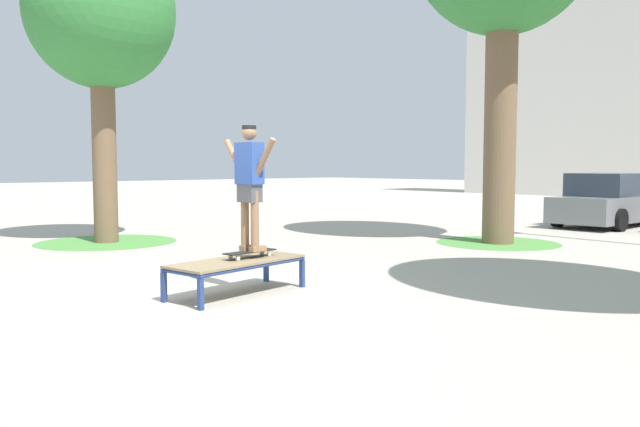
{
  "coord_description": "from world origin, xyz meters",
  "views": [
    {
      "loc": [
        7.34,
        -4.26,
        1.7
      ],
      "look_at": [
        0.52,
        2.03,
        1.0
      ],
      "focal_mm": 35.35,
      "sensor_mm": 36.0,
      "label": 1
    }
  ],
  "objects_px": {
    "tree_near_left": "(101,15)",
    "skateboard": "(250,252)",
    "skate_box": "(237,263)",
    "car_grey": "(609,202)",
    "skater": "(250,179)"
  },
  "relations": [
    {
      "from": "tree_near_left",
      "to": "skateboard",
      "type": "bearing_deg",
      "value": -7.97
    },
    {
      "from": "skateboard",
      "to": "tree_near_left",
      "type": "relative_size",
      "value": 0.12
    },
    {
      "from": "skate_box",
      "to": "tree_near_left",
      "type": "distance_m",
      "value": 8.2
    },
    {
      "from": "tree_near_left",
      "to": "car_grey",
      "type": "xyz_separation_m",
      "value": [
        6.01,
        12.07,
        -4.3
      ]
    },
    {
      "from": "car_grey",
      "to": "skater",
      "type": "bearing_deg",
      "value": -87.1
    },
    {
      "from": "skater",
      "to": "car_grey",
      "type": "bearing_deg",
      "value": 92.9
    },
    {
      "from": "skate_box",
      "to": "skateboard",
      "type": "bearing_deg",
      "value": 98.33
    },
    {
      "from": "skate_box",
      "to": "skateboard",
      "type": "distance_m",
      "value": 0.28
    },
    {
      "from": "skateboard",
      "to": "skater",
      "type": "relative_size",
      "value": 0.48
    },
    {
      "from": "car_grey",
      "to": "tree_near_left",
      "type": "bearing_deg",
      "value": -116.46
    },
    {
      "from": "car_grey",
      "to": "skateboard",
      "type": "bearing_deg",
      "value": -87.09
    },
    {
      "from": "skate_box",
      "to": "skater",
      "type": "bearing_deg",
      "value": 98.3
    },
    {
      "from": "skateboard",
      "to": "tree_near_left",
      "type": "height_order",
      "value": "tree_near_left"
    },
    {
      "from": "skater",
      "to": "car_grey",
      "type": "distance_m",
      "value": 13.05
    },
    {
      "from": "skate_box",
      "to": "skater",
      "type": "height_order",
      "value": "skater"
    }
  ]
}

